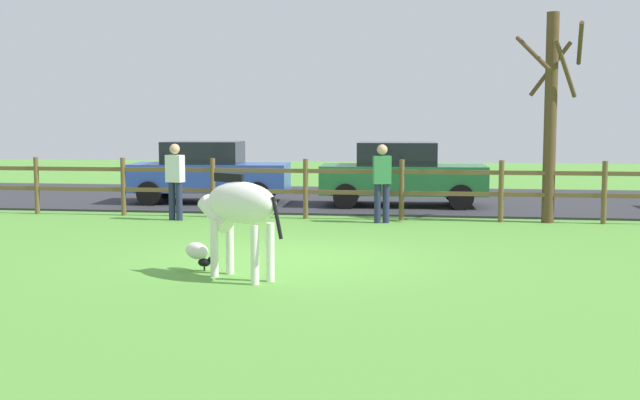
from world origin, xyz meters
TOP-DOWN VIEW (x-y plane):
  - ground_plane at (0.00, 0.00)m, footprint 60.00×60.00m
  - parking_asphalt at (0.00, 9.30)m, footprint 28.00×7.40m
  - paddock_fence at (-0.59, 5.00)m, footprint 20.94×0.11m
  - bare_tree at (4.56, 5.07)m, footprint 1.40×1.24m
  - zebra at (-0.41, -1.71)m, footprint 1.68×1.27m
  - crow_on_grass at (-1.00, -1.26)m, footprint 0.22×0.10m
  - parked_car_green at (1.37, 7.55)m, footprint 4.08×2.05m
  - parked_car_blue at (-3.55, 7.63)m, footprint 4.13×2.15m
  - visitor_left_of_tree at (1.11, 4.50)m, footprint 0.40×0.30m
  - visitor_right_of_tree at (-3.31, 4.33)m, footprint 0.40×0.30m

SIDE VIEW (x-z plane):
  - ground_plane at x=0.00m, z-range 0.00..0.00m
  - parking_asphalt at x=0.00m, z-range 0.00..0.05m
  - crow_on_grass at x=-1.00m, z-range 0.02..0.23m
  - paddock_fence at x=-0.59m, z-range 0.09..1.40m
  - parked_car_green at x=1.37m, z-range 0.06..1.62m
  - parked_car_blue at x=-3.55m, z-range 0.06..1.62m
  - visitor_left_of_tree at x=1.11m, z-range 0.09..1.73m
  - visitor_right_of_tree at x=-3.31m, z-range 0.09..1.73m
  - zebra at x=-0.41m, z-range 0.22..1.63m
  - bare_tree at x=4.56m, z-range 0.16..4.50m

